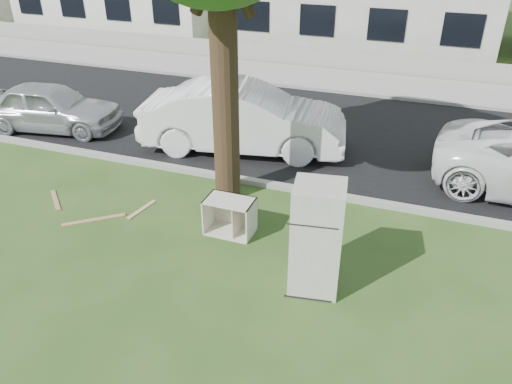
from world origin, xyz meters
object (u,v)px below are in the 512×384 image
(car_center, at_px, (244,118))
(fridge, at_px, (317,238))
(cabinet, at_px, (230,216))
(car_left, at_px, (51,107))

(car_center, bearing_deg, fridge, -157.74)
(fridge, height_order, cabinet, fridge)
(car_center, distance_m, car_left, 5.60)
(fridge, height_order, car_left, fridge)
(fridge, bearing_deg, car_center, 114.31)
(fridge, distance_m, car_center, 5.64)
(cabinet, xyz_separation_m, car_left, (-6.72, 3.14, 0.31))
(car_center, relative_size, car_left, 1.33)
(fridge, height_order, car_center, fridge)
(cabinet, height_order, car_center, car_center)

